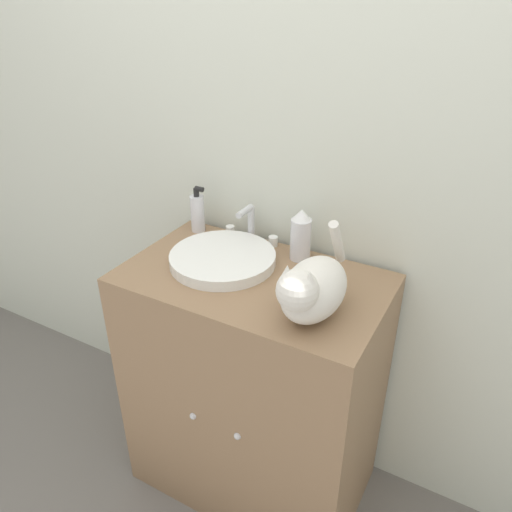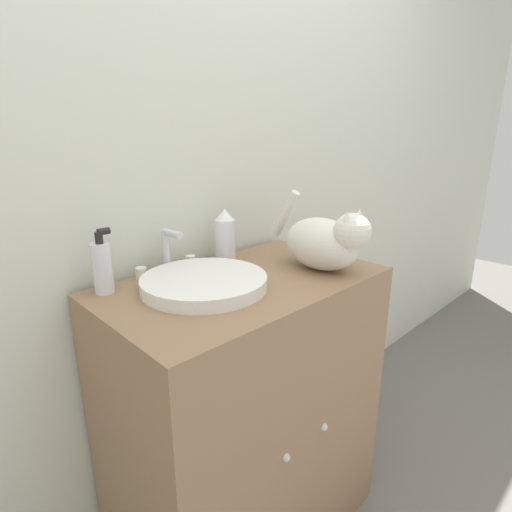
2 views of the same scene
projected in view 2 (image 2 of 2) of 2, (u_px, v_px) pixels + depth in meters
wall_back at (182, 159)px, 1.26m from camera, size 6.00×0.05×2.50m
vanity_cabinet at (246, 413)px, 1.29m from camera, size 0.83×0.50×0.92m
sink_basin at (204, 282)px, 1.08m from camera, size 0.34×0.34×0.04m
faucet at (168, 254)px, 1.20m from camera, size 0.20×0.10×0.14m
cat at (326, 241)px, 1.22m from camera, size 0.16×0.37×0.24m
soap_bottle at (102, 266)px, 1.04m from camera, size 0.05×0.05×0.17m
spray_bottle at (225, 236)px, 1.31m from camera, size 0.07×0.07×0.18m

